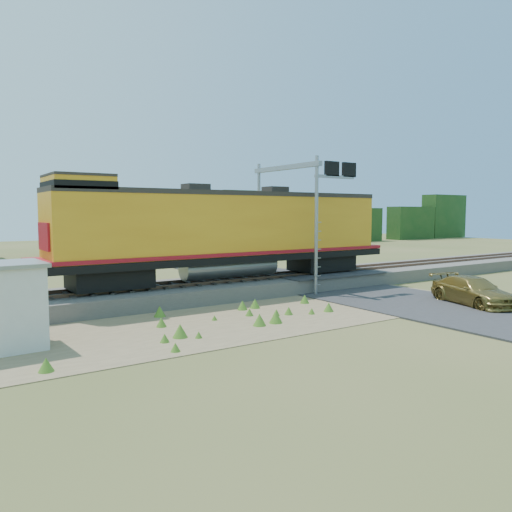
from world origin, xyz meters
TOP-DOWN VIEW (x-y plane):
  - ground at (0.00, 0.00)m, footprint 140.00×140.00m
  - ballast at (0.00, 6.00)m, footprint 70.00×5.00m
  - rails at (0.00, 6.00)m, footprint 70.00×1.54m
  - dirt_shoulder at (-2.00, 0.50)m, footprint 26.00×8.00m
  - road at (7.00, 0.74)m, footprint 7.00×66.00m
  - tree_line_north at (0.00, 38.00)m, footprint 130.00×3.00m
  - weed_clumps at (-3.50, 0.10)m, footprint 15.00×6.20m
  - locomotive at (0.32, 6.00)m, footprint 20.74×3.16m
  - shed at (-11.36, 0.62)m, footprint 2.58×2.58m
  - signal_gantry at (4.89, 5.32)m, footprint 3.04×6.20m
  - car at (8.99, -3.44)m, footprint 3.27×5.19m

SIDE VIEW (x-z plane):
  - ground at x=0.00m, z-range 0.00..0.00m
  - weed_clumps at x=-3.50m, z-range -0.28..0.28m
  - dirt_shoulder at x=-2.00m, z-range 0.00..0.03m
  - road at x=7.00m, z-range -0.34..0.52m
  - ballast at x=0.00m, z-range 0.00..0.80m
  - car at x=8.99m, z-range 0.00..1.40m
  - rails at x=0.00m, z-range 0.80..0.96m
  - shed at x=-11.36m, z-range 0.02..2.94m
  - tree_line_north at x=0.00m, z-range -0.18..6.32m
  - locomotive at x=0.32m, z-range 0.92..6.27m
  - signal_gantry at x=4.89m, z-range 1.88..9.54m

